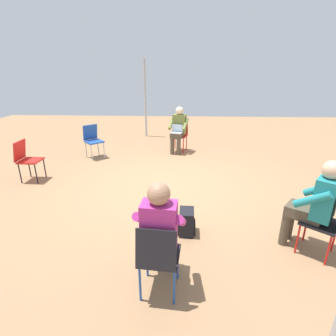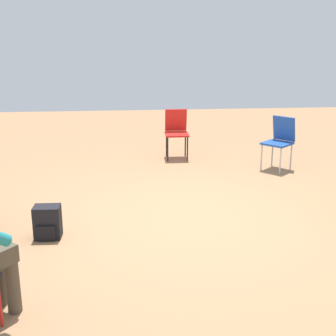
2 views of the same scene
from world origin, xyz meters
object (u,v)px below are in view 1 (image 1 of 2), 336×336
object	(u,v)px
person_in_teal	(316,202)
chair_south	(27,158)
person_in_magenta	(161,229)
person_with_laptop	(178,127)
chair_west	(180,133)
chair_southwest	(93,139)
backpack_near_laptop_user	(186,223)
chair_northeast	(328,221)
chair_east	(158,256)

from	to	relation	value
person_in_teal	chair_south	bearing A→B (deg)	105.92
chair_south	person_in_magenta	distance (m)	3.99
person_with_laptop	person_in_magenta	xyz separation A→B (m)	(4.83, -0.15, 0.00)
chair_west	chair_south	xyz separation A→B (m)	(2.29, -3.13, 0.00)
chair_southwest	backpack_near_laptop_user	distance (m)	4.09
chair_west	chair_southwest	size ratio (longest dim) A/B	1.00
person_with_laptop	chair_northeast	bearing A→B (deg)	128.99
person_with_laptop	person_in_magenta	distance (m)	4.83
chair_west	person_with_laptop	world-z (taller)	person_with_laptop
person_in_magenta	person_in_teal	world-z (taller)	same
chair_east	chair_northeast	bearing A→B (deg)	25.12
chair_west	person_in_teal	bearing A→B (deg)	126.70
chair_northeast	chair_southwest	bearing A→B (deg)	86.42
chair_northeast	person_with_laptop	size ratio (longest dim) A/B	0.69
chair_northeast	person_in_teal	bearing A→B (deg)	90.00
chair_west	person_with_laptop	size ratio (longest dim) A/B	0.69
chair_east	person_with_laptop	world-z (taller)	person_with_laptop
chair_south	chair_northeast	xyz separation A→B (m)	(2.15, 4.91, 0.00)
chair_east	person_in_magenta	distance (m)	0.26
backpack_near_laptop_user	chair_east	bearing A→B (deg)	-15.57
chair_south	person_in_teal	world-z (taller)	person_in_teal
chair_east	chair_south	world-z (taller)	same
chair_southwest	backpack_near_laptop_user	world-z (taller)	chair_southwest
chair_south	person_with_laptop	distance (m)	3.75
chair_northeast	backpack_near_laptop_user	distance (m)	1.75
chair_northeast	person_with_laptop	bearing A→B (deg)	62.15
person_with_laptop	backpack_near_laptop_user	size ratio (longest dim) A/B	3.44
chair_east	person_in_magenta	size ratio (longest dim) A/B	0.69
chair_south	backpack_near_laptop_user	world-z (taller)	chair_south
person_in_teal	backpack_near_laptop_user	xyz separation A→B (m)	(-0.29, -1.55, -0.54)
chair_east	person_with_laptop	bearing A→B (deg)	93.48
person_in_magenta	backpack_near_laptop_user	size ratio (longest dim) A/B	3.44
chair_southwest	person_in_teal	size ratio (longest dim) A/B	0.69
person_in_teal	chair_southwest	bearing A→B (deg)	86.31
person_with_laptop	person_in_teal	world-z (taller)	same
person_with_laptop	person_in_teal	distance (m)	4.50
chair_west	chair_east	bearing A→B (deg)	103.60
chair_northeast	person_in_magenta	bearing A→B (deg)	144.63
person_in_magenta	backpack_near_laptop_user	distance (m)	1.12
chair_west	chair_southwest	xyz separation A→B (m)	(0.72, -2.26, 0.00)
person_with_laptop	backpack_near_laptop_user	xyz separation A→B (m)	(3.88, 0.15, -0.53)
person_in_teal	backpack_near_laptop_user	size ratio (longest dim) A/B	3.44
person_in_teal	chair_west	bearing A→B (deg)	59.87
person_in_magenta	chair_northeast	bearing A→B (deg)	20.89
chair_west	chair_east	world-z (taller)	same
person_in_teal	chair_northeast	bearing A→B (deg)	-90.00
chair_south	chair_northeast	bearing A→B (deg)	67.64
chair_south	person_in_magenta	world-z (taller)	person_in_magenta
chair_east	person_with_laptop	xyz separation A→B (m)	(-4.99, 0.16, 0.20)
chair_southwest	person_with_laptop	distance (m)	2.29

